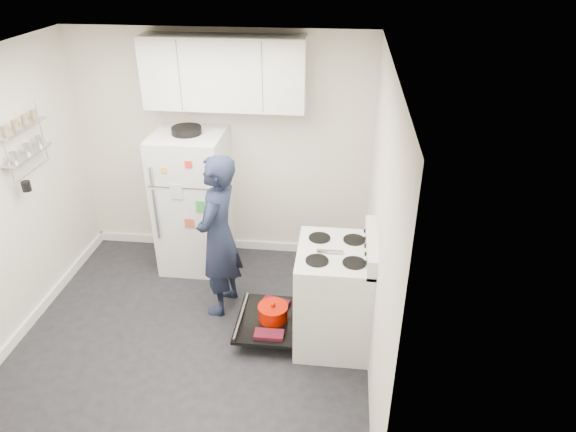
# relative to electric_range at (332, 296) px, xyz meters

# --- Properties ---
(room) EXTENTS (3.21, 3.21, 2.51)m
(room) POSITION_rel_electric_range_xyz_m (-1.29, -0.12, 0.74)
(room) COLOR black
(room) RESTS_ON ground
(electric_range) EXTENTS (0.66, 0.76, 1.10)m
(electric_range) POSITION_rel_electric_range_xyz_m (0.00, 0.00, 0.00)
(electric_range) COLOR silver
(electric_range) RESTS_ON ground
(open_oven_door) EXTENTS (0.55, 0.70, 0.22)m
(open_oven_door) POSITION_rel_electric_range_xyz_m (-0.57, 0.00, -0.28)
(open_oven_door) COLOR black
(open_oven_door) RESTS_ON ground
(refrigerator) EXTENTS (0.72, 0.74, 1.60)m
(refrigerator) POSITION_rel_electric_range_xyz_m (-1.54, 1.10, 0.30)
(refrigerator) COLOR silver
(refrigerator) RESTS_ON ground
(upper_cabinets) EXTENTS (1.60, 0.33, 0.70)m
(upper_cabinets) POSITION_rel_electric_range_xyz_m (-1.16, 1.28, 1.63)
(upper_cabinets) COLOR silver
(upper_cabinets) RESTS_ON room
(wall_shelf_rack) EXTENTS (0.14, 0.60, 0.61)m
(wall_shelf_rack) POSITION_rel_electric_range_xyz_m (-2.78, 0.34, 1.21)
(wall_shelf_rack) COLOR #B2B2B7
(wall_shelf_rack) RESTS_ON room
(person) EXTENTS (0.48, 0.65, 1.61)m
(person) POSITION_rel_electric_range_xyz_m (-1.09, 0.34, 0.34)
(person) COLOR #181E35
(person) RESTS_ON ground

